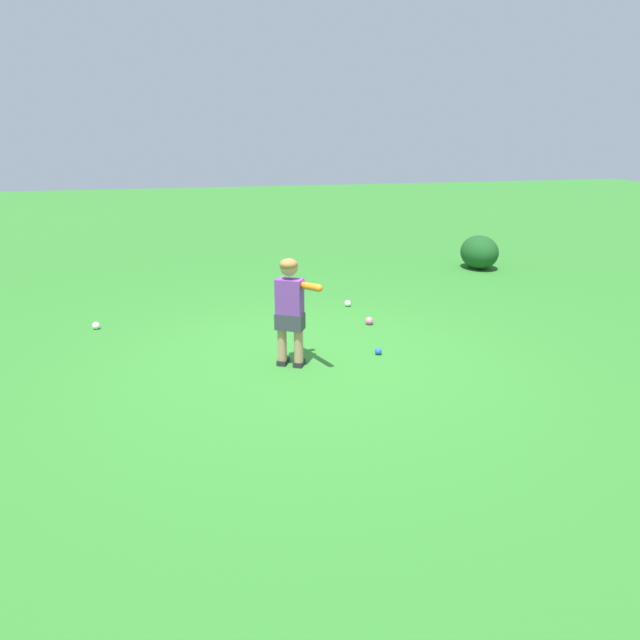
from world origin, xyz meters
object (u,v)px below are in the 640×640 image
object	(u,v)px
play_ball_far_right	(348,303)
play_ball_behind_batter	(369,321)
child_batter	(291,302)
play_ball_midfield	(378,351)
play_ball_center_lawn	(96,326)

from	to	relation	value
play_ball_far_right	play_ball_behind_batter	xyz separation A→B (m)	(0.79, 0.04, 0.01)
child_batter	play_ball_far_right	distance (m)	2.23
child_batter	play_ball_behind_batter	xyz separation A→B (m)	(-1.04, 1.15, -0.60)
play_ball_midfield	play_ball_behind_batter	size ratio (longest dim) A/B	0.78
play_ball_far_right	play_ball_behind_batter	bearing A→B (deg)	2.59
play_ball_far_right	play_ball_center_lawn	distance (m)	3.14
play_ball_midfield	play_ball_behind_batter	bearing A→B (deg)	167.14
child_batter	play_ball_midfield	size ratio (longest dim) A/B	14.71
play_ball_center_lawn	play_ball_behind_batter	bearing A→B (deg)	79.33
play_ball_far_right	play_ball_center_lawn	world-z (taller)	play_ball_center_lawn
child_batter	play_ball_center_lawn	distance (m)	2.67
child_batter	play_ball_behind_batter	size ratio (longest dim) A/B	11.50
play_ball_midfield	play_ball_behind_batter	distance (m)	0.99
play_ball_far_right	play_ball_behind_batter	world-z (taller)	play_ball_behind_batter
play_ball_far_right	play_ball_midfield	size ratio (longest dim) A/B	1.14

